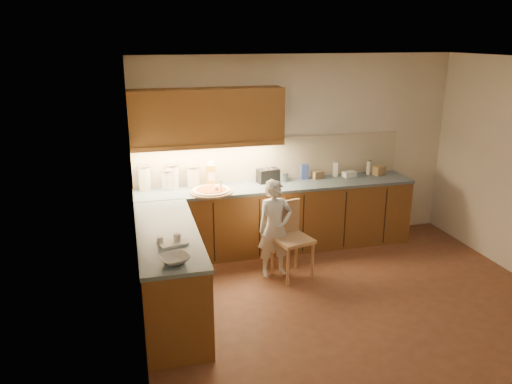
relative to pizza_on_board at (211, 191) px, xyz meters
The scene contains 24 objects.
room 2.15m from the pizza_on_board, 50.41° to the right, with size 4.54×4.50×2.62m.
l_counter 0.68m from the pizza_on_board, 40.35° to the right, with size 3.77×2.62×0.92m.
backsplash 1.04m from the pizza_on_board, 24.91° to the left, with size 3.75×0.02×0.58m, color beige.
upper_cabinets 0.94m from the pizza_on_board, 86.69° to the left, with size 1.95×0.36×0.73m.
pizza_on_board is the anchor object (origin of this frame).
child 0.96m from the pizza_on_board, 42.67° to the right, with size 0.44×0.29×1.21m, color white.
wooden_chair 1.14m from the pizza_on_board, 38.77° to the right, with size 0.51×0.51×0.92m.
mixing_bowl 2.04m from the pizza_on_board, 108.83° to the right, with size 0.26×0.26×0.06m, color silver.
canister_a 0.88m from the pizza_on_board, 158.10° to the left, with size 0.16×0.16×0.33m.
canister_b 0.61m from the pizza_on_board, 150.87° to the left, with size 0.15×0.15×0.26m.
canister_c 0.58m from the pizza_on_board, 143.85° to the left, with size 0.17×0.17×0.32m.
canister_d 0.40m from the pizza_on_board, 118.99° to the left, with size 0.17×0.17×0.28m.
oil_jug 0.30m from the pizza_on_board, 80.06° to the left, with size 0.14×0.12×0.34m.
toaster 0.87m from the pizza_on_board, 18.76° to the left, with size 0.31×0.22×0.19m.
steel_pot 1.07m from the pizza_on_board, 15.60° to the left, with size 0.16×0.16×0.12m.
blue_box 1.40m from the pizza_on_board, 12.80° to the left, with size 0.10×0.07×0.20m, color #374CA5.
card_box_a 1.57m from the pizza_on_board, 10.27° to the left, with size 0.15×0.11×0.11m, color #9B7C53.
white_bottle 1.86m from the pizza_on_board, 10.24° to the left, with size 0.07×0.07×0.20m, color white.
flat_pack 2.03m from the pizza_on_board, ahead, with size 0.18×0.13×0.07m, color white.
tall_jar 2.35m from the pizza_on_board, ahead, with size 0.07×0.07×0.21m.
card_box_b 2.48m from the pizza_on_board, ahead, with size 0.16×0.13×0.13m, color #987C52.
dough_cloth 1.64m from the pizza_on_board, 112.93° to the right, with size 0.26×0.20×0.02m, color white.
spice_jar_a 1.68m from the pizza_on_board, 116.57° to the right, with size 0.06×0.06×0.07m, color silver.
spice_jar_b 1.61m from the pizza_on_board, 111.48° to the right, with size 0.07×0.07×0.09m, color silver.
Camera 1 is at (-2.27, -4.42, 2.83)m, focal length 35.00 mm.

